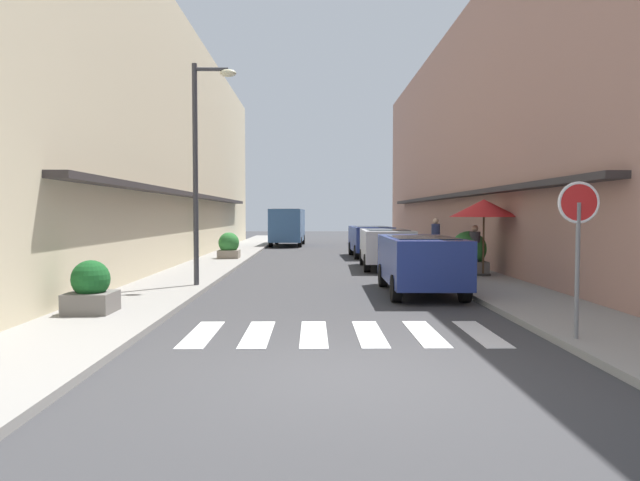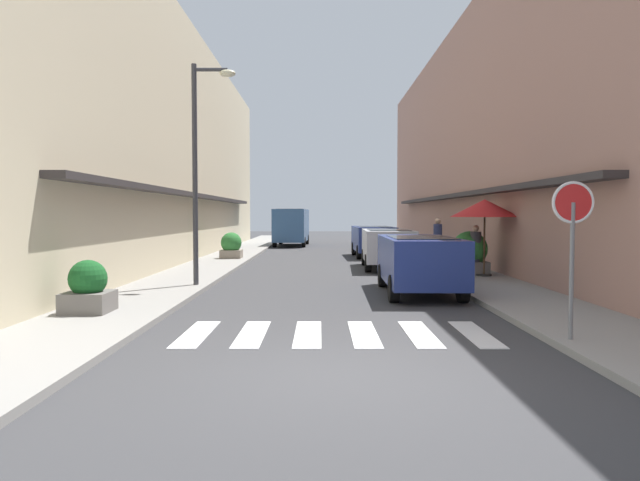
# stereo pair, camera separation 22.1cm
# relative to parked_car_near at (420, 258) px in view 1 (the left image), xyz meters

# --- Properties ---
(ground_plane) EXTENTS (89.54, 89.54, 0.00)m
(ground_plane) POSITION_rel_parked_car_near_xyz_m (-2.26, 8.82, -0.92)
(ground_plane) COLOR #38383A
(sidewalk_left) EXTENTS (2.29, 56.98, 0.12)m
(sidewalk_left) POSITION_rel_parked_car_near_xyz_m (-6.70, 8.82, -0.86)
(sidewalk_left) COLOR gray
(sidewalk_left) RESTS_ON ground_plane
(sidewalk_right) EXTENTS (2.29, 56.98, 0.12)m
(sidewalk_right) POSITION_rel_parked_car_near_xyz_m (2.19, 8.82, -0.86)
(sidewalk_right) COLOR gray
(sidewalk_right) RESTS_ON ground_plane
(building_row_left) EXTENTS (5.50, 38.63, 9.98)m
(building_row_left) POSITION_rel_parked_car_near_xyz_m (-10.34, 9.86, 4.07)
(building_row_left) COLOR beige
(building_row_left) RESTS_ON ground_plane
(building_row_right) EXTENTS (5.50, 38.63, 10.28)m
(building_row_right) POSITION_rel_parked_car_near_xyz_m (5.83, 9.86, 4.22)
(building_row_right) COLOR #A87A6B
(building_row_right) RESTS_ON ground_plane
(crosswalk) EXTENTS (5.20, 2.20, 0.01)m
(crosswalk) POSITION_rel_parked_car_near_xyz_m (-2.26, -4.90, -0.92)
(crosswalk) COLOR silver
(crosswalk) RESTS_ON ground_plane
(parked_car_near) EXTENTS (1.87, 4.40, 1.47)m
(parked_car_near) POSITION_rel_parked_car_near_xyz_m (0.00, 0.00, 0.00)
(parked_car_near) COLOR navy
(parked_car_near) RESTS_ON ground_plane
(parked_car_mid) EXTENTS (1.92, 4.26, 1.47)m
(parked_car_mid) POSITION_rel_parked_car_near_xyz_m (0.00, 6.82, -0.00)
(parked_car_mid) COLOR silver
(parked_car_mid) RESTS_ON ground_plane
(parked_car_far) EXTENTS (1.89, 4.26, 1.47)m
(parked_car_far) POSITION_rel_parked_car_near_xyz_m (0.00, 12.65, -0.00)
(parked_car_far) COLOR navy
(parked_car_far) RESTS_ON ground_plane
(delivery_van) EXTENTS (2.17, 5.47, 2.37)m
(delivery_van) POSITION_rel_parked_car_near_xyz_m (-4.36, 22.48, 0.48)
(delivery_van) COLOR #33598C
(delivery_van) RESTS_ON ground_plane
(round_street_sign) EXTENTS (0.65, 0.07, 2.42)m
(round_street_sign) POSITION_rel_parked_car_near_xyz_m (1.33, -5.83, 1.05)
(round_street_sign) COLOR slate
(round_street_sign) RESTS_ON sidewalk_right
(street_lamp) EXTENTS (1.19, 0.28, 5.95)m
(street_lamp) POSITION_rel_parked_car_near_xyz_m (-5.74, 1.01, 2.79)
(street_lamp) COLOR #38383D
(street_lamp) RESTS_ON sidewalk_left
(cafe_umbrella) EXTENTS (2.12, 2.12, 2.38)m
(cafe_umbrella) POSITION_rel_parked_car_near_xyz_m (2.58, 3.25, 1.29)
(cafe_umbrella) COLOR #262626
(cafe_umbrella) RESTS_ON sidewalk_right
(planter_corner) EXTENTS (0.88, 0.88, 1.03)m
(planter_corner) POSITION_rel_parked_car_near_xyz_m (-7.07, -3.40, -0.34)
(planter_corner) COLOR slate
(planter_corner) RESTS_ON sidewalk_left
(planter_midblock) EXTENTS (1.14, 1.14, 1.38)m
(planter_midblock) POSITION_rel_parked_car_near_xyz_m (2.27, 3.78, -0.14)
(planter_midblock) COLOR slate
(planter_midblock) RESTS_ON sidewalk_right
(planter_far) EXTENTS (0.91, 0.91, 1.13)m
(planter_far) POSITION_rel_parked_car_near_xyz_m (-6.41, 10.47, -0.27)
(planter_far) COLOR gray
(planter_far) RESTS_ON sidewalk_left
(pedestrian_walking_near) EXTENTS (0.34, 0.34, 1.58)m
(pedestrian_walking_near) POSITION_rel_parked_car_near_xyz_m (2.37, 3.45, 0.02)
(pedestrian_walking_near) COLOR #282B33
(pedestrian_walking_near) RESTS_ON sidewalk_right
(pedestrian_walking_far) EXTENTS (0.34, 0.34, 1.76)m
(pedestrian_walking_far) POSITION_rel_parked_car_near_xyz_m (2.15, 8.22, 0.13)
(pedestrian_walking_far) COLOR #282B33
(pedestrian_walking_far) RESTS_ON sidewalk_right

